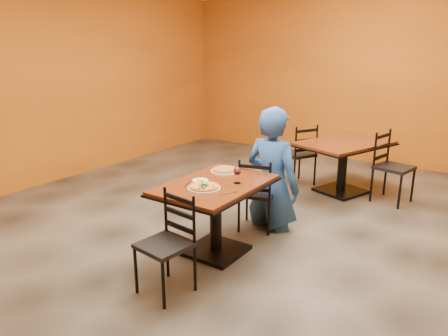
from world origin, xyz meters
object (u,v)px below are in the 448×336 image
Objects in this scene: pizza_main at (204,186)px; plate_far at (225,171)px; chair_main_near at (165,246)px; side_plate at (200,180)px; chair_second_left at (298,154)px; chair_main_far at (258,193)px; pizza_far at (225,169)px; table_main at (216,201)px; diner at (273,168)px; chair_second_right at (394,168)px; wine_glass at (237,174)px; plate_main at (204,188)px; table_second at (343,155)px.

pizza_main is 0.92× the size of plate_far.
chair_main_near is 1.28m from plate_far.
chair_second_left is at bearing 92.51° from side_plate.
chair_main_near reaches higher than plate_far.
pizza_far is (-0.19, -0.38, 0.35)m from chair_main_far.
diner reaches higher than table_main.
diner is 1.00m from side_plate.
chair_second_left is at bearing 102.81° from chair_main_near.
chair_second_right is at bearing 63.51° from side_plate.
diner reaches higher than pizza_far.
pizza_main is (0.28, -2.75, 0.30)m from chair_second_left.
chair_main_far is 0.89× the size of chair_second_right.
chair_main_far is 4.72× the size of wine_glass.
chair_main_near is 1.77m from diner.
plate_main is (-0.04, -0.97, 0.33)m from chair_main_far.
pizza_main is (0.01, -0.20, 0.21)m from table_main.
chair_main_near reaches higher than table_main.
wine_glass is at bearing -95.75° from table_second.
diner is at bearing 80.37° from table_main.
table_second is 2.25m from pizza_far.
chair_second_left is 5.21× the size of wine_glass.
chair_second_left is at bearing 102.25° from chair_second_right.
side_plate is at bearing -102.80° from table_second.
diner is at bearing 82.42° from plate_main.
plate_far is at bearing 161.75° from chair_second_right.
table_second is 3.41m from chair_main_near.
plate_far is 1.11× the size of pizza_far.
chair_main_far reaches higher than pizza_main.
pizza_main is 0.61m from plate_far.
diner is (0.15, 0.91, 0.15)m from table_main.
table_main is 0.29m from pizza_main.
plate_main is (0.28, -2.75, 0.29)m from chair_second_left.
plate_far is at bearing 104.97° from plate_main.
plate_main and side_plate have the same top height.
chair_main_near is 0.93× the size of chair_second_left.
chair_main_far reaches higher than pizza_far.
plate_far is at bearing 31.77° from chair_second_left.
chair_second_right is (0.70, 0.00, -0.08)m from table_second.
table_second is 5.53× the size of pizza_far.
wine_glass is (0.17, 0.31, 0.08)m from plate_main.
wine_glass is at bearing 38.99° from chair_second_left.
chair_main_far reaches higher than table_main.
pizza_main is at bearing 170.10° from chair_second_right.
table_main is 1.31× the size of chair_second_left.
pizza_far reaches higher than plate_main.
table_second is 8.60× the size of wine_glass.
chair_second_left is 2.19m from pizza_far.
table_second is at bearing 102.25° from chair_second_right.
diner reaches higher than pizza_main.
chair_main_far is at bearing 87.72° from plate_main.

